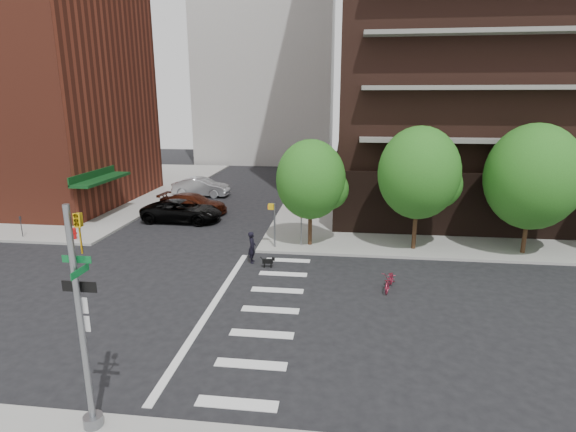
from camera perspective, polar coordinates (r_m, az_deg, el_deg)
name	(u,v)px	position (r m, az deg, el deg)	size (l,w,h in m)	color
ground	(201,306)	(19.76, -11.04, -11.16)	(120.00, 120.00, 0.00)	black
sidewalk_ne	(511,199)	(43.76, 26.50, 1.94)	(39.00, 33.00, 0.15)	gray
sidewalk_nw	(35,187)	(51.18, -29.48, 3.21)	(31.00, 33.00, 0.15)	gray
crosswalk	(252,309)	(19.22, -4.64, -11.67)	(3.85, 13.00, 0.01)	silver
midrise_nw	(1,78)	(44.64, -32.68, 14.49)	(21.40, 15.50, 20.00)	maroon
tree_a	(311,180)	(25.81, 2.89, 4.64)	(4.00, 4.00, 5.90)	#301E11
tree_b	(419,173)	(26.01, 16.27, 5.27)	(4.50, 4.50, 6.65)	#301E11
tree_c	(533,177)	(27.63, 28.65, 4.37)	(5.00, 5.00, 6.80)	#301E11
traffic_signal	(84,339)	(12.68, -24.47, -14.00)	(0.90, 0.75, 6.00)	slate
pedestrian_signal	(280,218)	(25.90, -0.98, -0.28)	(2.18, 0.67, 2.60)	slate
fire_hydrant	(74,233)	(30.62, -25.50, -1.91)	(0.24, 0.24, 0.73)	#A50C0C
parking_meter	(21,224)	(32.53, -30.79, -0.91)	(0.10, 0.08, 1.32)	black
parked_car_black	(182,211)	(32.91, -13.30, 0.64)	(5.64, 2.60, 1.57)	black
parked_car_maroon	(193,204)	(35.17, -11.93, 1.55)	(5.22, 2.12, 1.52)	#42160B
parked_car_silver	(201,187)	(41.37, -10.95, 3.64)	(5.09, 1.77, 1.68)	silver
scooter	(390,280)	(21.31, 12.79, -7.94)	(0.61, 1.75, 0.92)	#9B243C
dog_walker	(252,247)	(24.07, -4.58, -3.97)	(0.41, 0.62, 1.71)	black
dog	(268,261)	(23.45, -2.51, -5.76)	(0.66, 0.23, 0.55)	black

